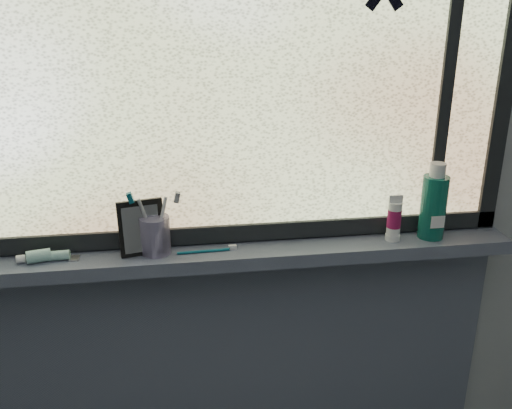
{
  "coord_description": "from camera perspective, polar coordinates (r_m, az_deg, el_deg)",
  "views": [
    {
      "loc": [
        -0.15,
        -0.23,
        1.71
      ],
      "look_at": [
        0.03,
        1.05,
        1.22
      ],
      "focal_mm": 40.0,
      "sensor_mm": 36.0,
      "label": 1
    }
  ],
  "objects": [
    {
      "name": "frame_bottom",
      "position": [
        1.66,
        -2.22,
        -2.77
      ],
      "size": [
        1.6,
        0.03,
        0.05
      ],
      "primitive_type": "cube",
      "color": "black",
      "rests_on": "windowsill"
    },
    {
      "name": "toothbrush_lying",
      "position": [
        1.6,
        -5.27,
        -4.61
      ],
      "size": [
        0.18,
        0.02,
        0.01
      ],
      "primitive_type": null,
      "rotation": [
        0.0,
        0.0,
        0.04
      ],
      "color": "#0B566B",
      "rests_on": "windowsill"
    },
    {
      "name": "wall_back",
      "position": [
        1.61,
        -2.42,
        4.14
      ],
      "size": [
        3.0,
        0.01,
        2.5
      ],
      "primitive_type": "cube",
      "color": "#9EA3A8",
      "rests_on": "ground"
    },
    {
      "name": "frame_right",
      "position": [
        1.78,
        23.92,
        13.24
      ],
      "size": [
        0.05,
        0.03,
        1.1
      ],
      "primitive_type": "cube",
      "color": "black",
      "rests_on": "wall_back"
    },
    {
      "name": "toothpaste_tube",
      "position": [
        1.64,
        -20.2,
        -4.81
      ],
      "size": [
        0.2,
        0.07,
        0.04
      ],
      "primitive_type": null,
      "rotation": [
        0.0,
        0.0,
        0.16
      ],
      "color": "white",
      "rests_on": "windowsill"
    },
    {
      "name": "cream_tube",
      "position": [
        1.7,
        13.67,
        -1.16
      ],
      "size": [
        0.05,
        0.05,
        0.1
      ],
      "primitive_type": "cylinder",
      "rotation": [
        0.0,
        0.0,
        -0.32
      ],
      "color": "silver",
      "rests_on": "windowsill"
    },
    {
      "name": "sill_apron",
      "position": [
        1.96,
        -2.02,
        -17.84
      ],
      "size": [
        1.62,
        0.02,
        0.98
      ],
      "primitive_type": "cube",
      "color": "#51586C",
      "rests_on": "floor"
    },
    {
      "name": "toothbrush_cup",
      "position": [
        1.6,
        -10.04,
        -3.04
      ],
      "size": [
        0.08,
        0.08,
        0.11
      ],
      "primitive_type": "cylinder",
      "rotation": [
        0.0,
        0.0,
        0.01
      ],
      "color": "#B1A5DB",
      "rests_on": "windowsill"
    },
    {
      "name": "windowsill",
      "position": [
        1.63,
        -2.02,
        -5.04
      ],
      "size": [
        1.62,
        0.14,
        0.04
      ],
      "primitive_type": "cube",
      "color": "#51586C",
      "rests_on": "wall_back"
    },
    {
      "name": "window_pane",
      "position": [
        1.53,
        -2.5,
        13.97
      ],
      "size": [
        1.5,
        0.01,
        1.0
      ],
      "primitive_type": "cube",
      "color": "silver",
      "rests_on": "wall_back"
    },
    {
      "name": "frame_mullion",
      "position": [
        1.7,
        18.74,
        13.61
      ],
      "size": [
        0.03,
        0.03,
        1.0
      ],
      "primitive_type": "cube",
      "color": "black",
      "rests_on": "wall_back"
    },
    {
      "name": "mouthwash_bottle",
      "position": [
        1.73,
        17.38,
        0.35
      ],
      "size": [
        0.1,
        0.1,
        0.19
      ],
      "primitive_type": "cylinder",
      "rotation": [
        0.0,
        0.0,
        0.43
      ],
      "color": "#1B8E79",
      "rests_on": "windowsill"
    },
    {
      "name": "vanity_mirror",
      "position": [
        1.6,
        -11.39,
        -2.28
      ],
      "size": [
        0.13,
        0.09,
        0.16
      ],
      "primitive_type": "cube",
      "rotation": [
        0.0,
        0.0,
        0.21
      ],
      "color": "black",
      "rests_on": "windowsill"
    }
  ]
}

